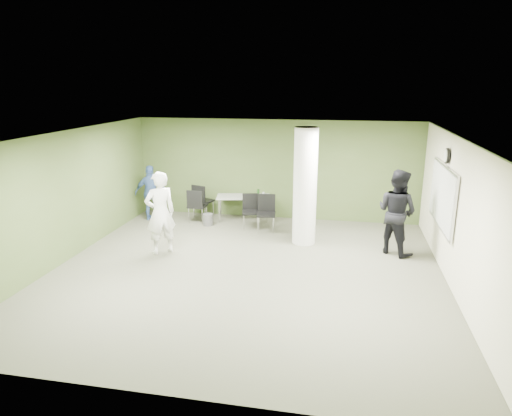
% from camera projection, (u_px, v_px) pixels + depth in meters
% --- Properties ---
extents(floor, '(8.00, 8.00, 0.00)m').
position_uv_depth(floor, '(246.00, 271.00, 9.47)').
color(floor, '#4E4E3E').
rests_on(floor, ground).
extents(ceiling, '(8.00, 8.00, 0.00)m').
position_uv_depth(ceiling, '(246.00, 136.00, 8.72)').
color(ceiling, white).
rests_on(ceiling, wall_back).
extents(wall_back, '(8.00, 2.80, 0.02)m').
position_uv_depth(wall_back, '(276.00, 170.00, 12.88)').
color(wall_back, '#47592A').
rests_on(wall_back, floor).
extents(wall_left, '(0.02, 8.00, 2.80)m').
position_uv_depth(wall_left, '(65.00, 197.00, 9.83)').
color(wall_left, '#47592A').
rests_on(wall_left, floor).
extents(wall_right_cream, '(0.02, 8.00, 2.80)m').
position_uv_depth(wall_right_cream, '(459.00, 217.00, 8.36)').
color(wall_right_cream, beige).
rests_on(wall_right_cream, floor).
extents(column, '(0.56, 0.56, 2.80)m').
position_uv_depth(column, '(305.00, 187.00, 10.80)').
color(column, silver).
rests_on(column, floor).
extents(whiteboard, '(0.05, 2.30, 1.30)m').
position_uv_depth(whiteboard, '(442.00, 196.00, 9.48)').
color(whiteboard, silver).
rests_on(whiteboard, wall_right_cream).
extents(wall_clock, '(0.06, 0.32, 0.32)m').
position_uv_depth(wall_clock, '(447.00, 156.00, 9.25)').
color(wall_clock, black).
rests_on(wall_clock, wall_right_cream).
extents(folding_table, '(1.58, 0.92, 0.95)m').
position_uv_depth(folding_table, '(244.00, 198.00, 12.80)').
color(folding_table, '#979792').
rests_on(folding_table, floor).
extents(wastebasket, '(0.28, 0.28, 0.32)m').
position_uv_depth(wastebasket, '(208.00, 220.00, 12.47)').
color(wastebasket, '#4C4C4C').
rests_on(wastebasket, floor).
extents(chair_back_left, '(0.48, 0.48, 0.95)m').
position_uv_depth(chair_back_left, '(196.00, 203.00, 12.59)').
color(chair_back_left, black).
rests_on(chair_back_left, floor).
extents(chair_back_right, '(0.62, 0.62, 0.97)m').
position_uv_depth(chair_back_right, '(201.00, 198.00, 13.08)').
color(chair_back_right, black).
rests_on(chair_back_right, floor).
extents(chair_table_left, '(0.54, 0.54, 0.91)m').
position_uv_depth(chair_table_left, '(251.00, 208.00, 12.21)').
color(chair_table_left, black).
rests_on(chair_table_left, floor).
extents(chair_table_right, '(0.53, 0.53, 0.96)m').
position_uv_depth(chair_table_right, '(266.00, 210.00, 11.94)').
color(chair_table_right, black).
rests_on(chair_table_right, floor).
extents(woman_white, '(0.82, 0.79, 1.90)m').
position_uv_depth(woman_white, '(160.00, 213.00, 10.26)').
color(woman_white, white).
rests_on(woman_white, floor).
extents(man_black, '(1.20, 1.17, 1.95)m').
position_uv_depth(man_black, '(397.00, 212.00, 10.25)').
color(man_black, black).
rests_on(man_black, floor).
extents(man_blue, '(0.98, 0.59, 1.56)m').
position_uv_depth(man_blue, '(151.00, 193.00, 12.82)').
color(man_blue, '#3A5891').
rests_on(man_blue, floor).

